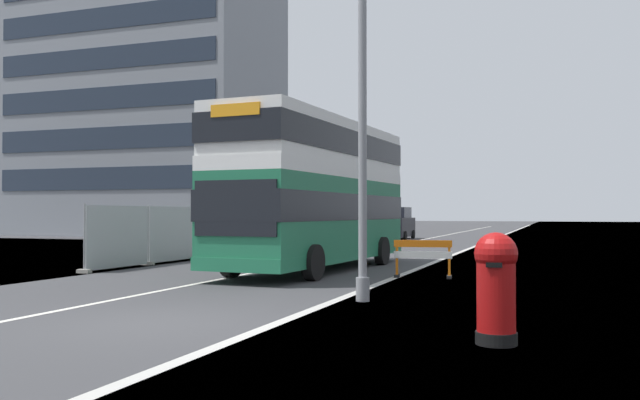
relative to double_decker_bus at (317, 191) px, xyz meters
The scene contains 11 objects.
ground 11.08m from the double_decker_bus, 81.45° to the right, with size 140.00×280.00×0.10m.
double_decker_bus is the anchor object (origin of this frame).
lamppost_foreground 7.90m from the double_decker_bus, 62.80° to the right, with size 0.29×0.70×8.39m.
red_pillar_postbox 12.74m from the double_decker_bus, 58.35° to the right, with size 0.61×0.61×1.59m.
roadworks_barrier 4.45m from the double_decker_bus, 20.81° to the right, with size 1.67×0.68×1.08m.
construction_site_fence 9.34m from the double_decker_bus, 133.50° to the left, with size 0.44×20.60×2.15m.
car_oncoming_near 16.94m from the double_decker_bus, 103.44° to the left, with size 1.97×4.13×2.07m.
car_receding_mid 26.21m from the double_decker_bus, 97.65° to the left, with size 2.04×4.33×2.25m.
bare_tree_far_verge_near 35.90m from the double_decker_bus, 112.94° to the left, with size 2.64×2.99×4.63m.
bare_tree_far_verge_mid 40.37m from the double_decker_bus, 106.18° to the left, with size 2.20×3.19×4.44m.
backdrop_office_block 39.18m from the double_decker_bus, 132.15° to the left, with size 20.85×12.13×21.65m.
Camera 1 is at (6.45, -9.82, 1.87)m, focal length 37.85 mm.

